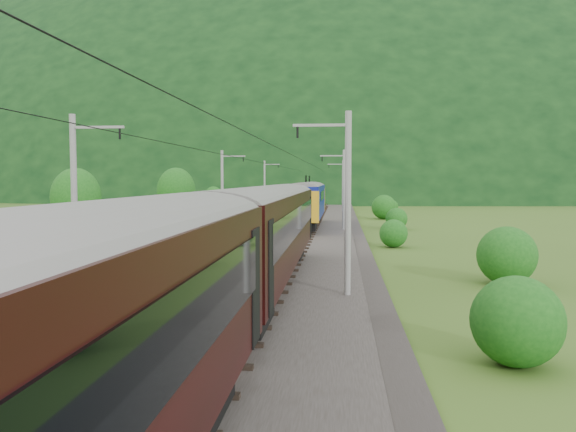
{
  "coord_description": "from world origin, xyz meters",
  "views": [
    {
      "loc": [
        5.9,
        -24.49,
        5.37
      ],
      "look_at": [
        1.95,
        17.35,
        2.6
      ],
      "focal_mm": 35.0,
      "sensor_mm": 36.0,
      "label": 1
    }
  ],
  "objects": [
    {
      "name": "catenary_left",
      "position": [
        -6.12,
        32.0,
        4.5
      ],
      "size": [
        2.54,
        192.28,
        8.0
      ],
      "color": "gray",
      "rests_on": "railbed"
    },
    {
      "name": "track_left",
      "position": [
        -2.4,
        10.0,
        0.37
      ],
      "size": [
        2.4,
        220.0,
        0.27
      ],
      "color": "brown",
      "rests_on": "railbed"
    },
    {
      "name": "railbed",
      "position": [
        0.0,
        10.0,
        0.15
      ],
      "size": [
        14.0,
        220.0,
        0.3
      ],
      "primitive_type": "cube",
      "color": "#38332D",
      "rests_on": "ground"
    },
    {
      "name": "hazard_post_far",
      "position": [
        -0.02,
        43.75,
        0.96
      ],
      "size": [
        0.14,
        0.14,
        1.32
      ],
      "primitive_type": "cylinder",
      "color": "red",
      "rests_on": "railbed"
    },
    {
      "name": "vegetation_left",
      "position": [
        -14.37,
        16.61,
        2.45
      ],
      "size": [
        12.87,
        149.86,
        6.8
      ],
      "color": "#165015",
      "rests_on": "ground"
    },
    {
      "name": "ground",
      "position": [
        0.0,
        0.0,
        0.0
      ],
      "size": [
        600.0,
        600.0,
        0.0
      ],
      "primitive_type": "plane",
      "color": "#355119",
      "rests_on": "ground"
    },
    {
      "name": "catenary_right",
      "position": [
        6.12,
        32.0,
        4.5
      ],
      "size": [
        2.54,
        192.28,
        8.0
      ],
      "color": "gray",
      "rests_on": "railbed"
    },
    {
      "name": "vegetation_right",
      "position": [
        12.1,
        21.18,
        1.21
      ],
      "size": [
        6.96,
        108.97,
        2.94
      ],
      "color": "#165015",
      "rests_on": "ground"
    },
    {
      "name": "mountain_ridge",
      "position": [
        -120.0,
        300.0,
        0.0
      ],
      "size": [
        336.0,
        280.0,
        132.0
      ],
      "primitive_type": "ellipsoid",
      "color": "black",
      "rests_on": "ground"
    },
    {
      "name": "mountain_main",
      "position": [
        0.0,
        260.0,
        0.0
      ],
      "size": [
        504.0,
        360.0,
        244.0
      ],
      "primitive_type": "ellipsoid",
      "color": "black",
      "rests_on": "ground"
    },
    {
      "name": "hazard_post_near",
      "position": [
        -0.04,
        60.58,
        0.98
      ],
      "size": [
        0.15,
        0.15,
        1.36
      ],
      "primitive_type": "cylinder",
      "color": "red",
      "rests_on": "railbed"
    },
    {
      "name": "track_right",
      "position": [
        2.4,
        10.0,
        0.37
      ],
      "size": [
        2.4,
        220.0,
        0.27
      ],
      "color": "brown",
      "rests_on": "railbed"
    },
    {
      "name": "overhead_wires",
      "position": [
        0.0,
        10.0,
        7.1
      ],
      "size": [
        4.83,
        198.0,
        0.03
      ],
      "color": "black",
      "rests_on": "ground"
    },
    {
      "name": "signal",
      "position": [
        -4.65,
        56.22,
        1.5
      ],
      "size": [
        0.23,
        0.23,
        2.05
      ],
      "color": "black",
      "rests_on": "railbed"
    }
  ]
}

